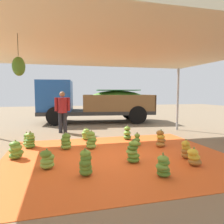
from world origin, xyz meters
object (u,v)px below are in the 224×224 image
(worker_0, at_px, (62,109))
(banana_bunch_11, at_px, (186,150))
(banana_bunch_13, at_px, (133,152))
(banana_bunch_1, at_px, (163,167))
(banana_bunch_6, at_px, (30,141))
(banana_bunch_0, at_px, (127,133))
(banana_bunch_5, at_px, (91,140))
(banana_bunch_3, at_px, (194,158))
(banana_bunch_9, at_px, (161,139))
(banana_bunch_2, at_px, (47,160))
(banana_bunch_7, at_px, (16,150))
(banana_bunch_4, at_px, (86,164))
(banana_bunch_14, at_px, (137,140))
(cargo_truck_main, at_px, (93,101))
(banana_bunch_10, at_px, (27,140))
(banana_bunch_8, at_px, (86,135))
(banana_bunch_12, at_px, (66,142))

(worker_0, bearing_deg, banana_bunch_11, -55.92)
(banana_bunch_13, distance_m, worker_0, 4.79)
(banana_bunch_1, xyz_separation_m, banana_bunch_6, (-2.91, 3.09, 0.01))
(banana_bunch_0, relative_size, banana_bunch_5, 0.90)
(banana_bunch_3, distance_m, banana_bunch_9, 1.77)
(banana_bunch_0, distance_m, banana_bunch_5, 1.75)
(banana_bunch_2, xyz_separation_m, banana_bunch_7, (-0.82, 0.95, 0.02))
(banana_bunch_9, height_order, banana_bunch_13, banana_bunch_13)
(banana_bunch_3, xyz_separation_m, banana_bunch_6, (-3.95, 2.64, 0.04))
(banana_bunch_1, xyz_separation_m, banana_bunch_4, (-1.52, 0.46, 0.04))
(banana_bunch_1, distance_m, banana_bunch_5, 2.77)
(banana_bunch_4, height_order, banana_bunch_14, banana_bunch_4)
(banana_bunch_11, bearing_deg, banana_bunch_9, 93.83)
(banana_bunch_0, distance_m, worker_0, 3.10)
(banana_bunch_5, distance_m, worker_0, 3.11)
(banana_bunch_4, height_order, banana_bunch_13, banana_bunch_13)
(banana_bunch_9, height_order, cargo_truck_main, cargo_truck_main)
(banana_bunch_4, bearing_deg, banana_bunch_1, -16.86)
(banana_bunch_0, relative_size, worker_0, 0.29)
(banana_bunch_1, relative_size, banana_bunch_2, 1.09)
(banana_bunch_4, distance_m, cargo_truck_main, 8.19)
(cargo_truck_main, bearing_deg, banana_bunch_10, -120.27)
(banana_bunch_1, distance_m, banana_bunch_7, 3.73)
(banana_bunch_3, bearing_deg, banana_bunch_10, 144.23)
(banana_bunch_6, bearing_deg, banana_bunch_14, -10.44)
(banana_bunch_6, relative_size, banana_bunch_8, 1.19)
(banana_bunch_9, relative_size, cargo_truck_main, 0.08)
(banana_bunch_1, height_order, banana_bunch_6, banana_bunch_6)
(banana_bunch_8, height_order, banana_bunch_12, banana_bunch_12)
(banana_bunch_8, bearing_deg, cargo_truck_main, 77.84)
(banana_bunch_0, bearing_deg, banana_bunch_10, -178.27)
(banana_bunch_12, bearing_deg, banana_bunch_4, -81.73)
(banana_bunch_7, distance_m, banana_bunch_11, 4.42)
(banana_bunch_7, bearing_deg, banana_bunch_13, -19.64)
(banana_bunch_13, height_order, banana_bunch_14, banana_bunch_13)
(banana_bunch_3, bearing_deg, banana_bunch_11, 75.52)
(banana_bunch_6, bearing_deg, banana_bunch_8, 21.38)
(banana_bunch_1, height_order, banana_bunch_7, banana_bunch_1)
(banana_bunch_0, bearing_deg, banana_bunch_14, -89.89)
(banana_bunch_4, xyz_separation_m, banana_bunch_8, (0.43, 3.34, -0.06))
(banana_bunch_1, bearing_deg, banana_bunch_3, 23.35)
(banana_bunch_12, bearing_deg, banana_bunch_11, -29.39)
(banana_bunch_11, relative_size, banana_bunch_14, 1.12)
(banana_bunch_6, relative_size, banana_bunch_13, 0.90)
(banana_bunch_12, distance_m, worker_0, 2.91)
(banana_bunch_2, xyz_separation_m, banana_bunch_4, (0.79, -0.61, 0.05))
(banana_bunch_8, relative_size, banana_bunch_12, 0.88)
(banana_bunch_4, xyz_separation_m, banana_bunch_11, (2.68, 0.51, -0.03))
(banana_bunch_12, relative_size, banana_bunch_13, 0.87)
(banana_bunch_9, bearing_deg, banana_bunch_13, -138.41)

